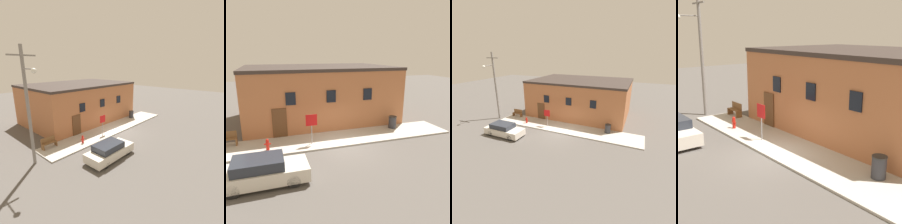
{
  "view_description": "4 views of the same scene",
  "coord_description": "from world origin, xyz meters",
  "views": [
    {
      "loc": [
        -14.24,
        -10.94,
        7.08
      ],
      "look_at": [
        -0.03,
        1.45,
        2.0
      ],
      "focal_mm": 28.0,
      "sensor_mm": 36.0,
      "label": 1
    },
    {
      "loc": [
        -4.54,
        -12.35,
        5.88
      ],
      "look_at": [
        -0.03,
        1.45,
        2.0
      ],
      "focal_mm": 35.0,
      "sensor_mm": 36.0,
      "label": 2
    },
    {
      "loc": [
        7.53,
        -15.37,
        8.29
      ],
      "look_at": [
        -0.03,
        1.45,
        2.0
      ],
      "focal_mm": 28.0,
      "sensor_mm": 36.0,
      "label": 3
    },
    {
      "loc": [
        11.57,
        -7.8,
        5.84
      ],
      "look_at": [
        -0.03,
        1.45,
        2.0
      ],
      "focal_mm": 50.0,
      "sensor_mm": 36.0,
      "label": 4
    }
  ],
  "objects": [
    {
      "name": "fire_hydrant",
      "position": [
        -4.8,
        0.88,
        0.47
      ],
      "size": [
        0.41,
        0.2,
        0.72
      ],
      "color": "red",
      "rests_on": "sidewalk"
    },
    {
      "name": "brick_building",
      "position": [
        -0.1,
        7.24,
        2.42
      ],
      "size": [
        12.77,
        8.79,
        4.83
      ],
      "color": "#B26B42",
      "rests_on": "ground"
    },
    {
      "name": "sidewalk",
      "position": [
        0.0,
        1.45,
        0.05
      ],
      "size": [
        16.99,
        2.91,
        0.11
      ],
      "color": "#BCB7AD",
      "rests_on": "ground"
    },
    {
      "name": "bench",
      "position": [
        -7.34,
        2.38,
        0.54
      ],
      "size": [
        1.31,
        0.44,
        0.92
      ],
      "color": "brown",
      "rests_on": "sidewalk"
    },
    {
      "name": "utility_pole",
      "position": [
        -9.27,
        0.91,
        4.54
      ],
      "size": [
        1.8,
        1.71,
        8.36
      ],
      "color": "gray",
      "rests_on": "ground"
    },
    {
      "name": "trash_bin",
      "position": [
        4.79,
        2.16,
        0.58
      ],
      "size": [
        0.62,
        0.62,
        0.94
      ],
      "color": "#333338",
      "rests_on": "sidewalk"
    },
    {
      "name": "stop_sign",
      "position": [
        -1.98,
        1.04,
        1.51
      ],
      "size": [
        0.75,
        0.06,
        1.99
      ],
      "color": "gray",
      "rests_on": "sidewalk"
    },
    {
      "name": "ground_plane",
      "position": [
        0.0,
        0.0,
        0.0
      ],
      "size": [
        80.0,
        80.0,
        0.0
      ],
      "primitive_type": "plane",
      "color": "#56514C"
    }
  ]
}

